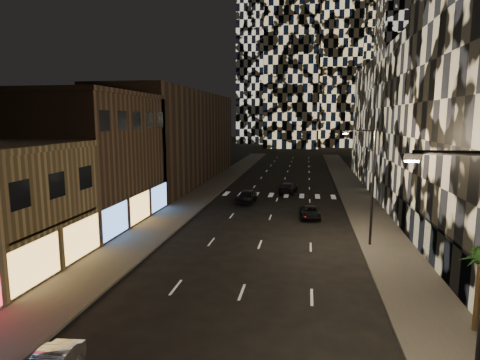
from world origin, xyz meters
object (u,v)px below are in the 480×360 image
(car_dark_midlane, at_px, (247,197))
(car_dark_rightlane, at_px, (310,212))
(streetlight_far, at_px, (370,179))
(car_dark_oncoming, at_px, (288,188))
(streetlight_near, at_px, (477,284))

(car_dark_midlane, relative_size, car_dark_rightlane, 1.09)
(streetlight_far, bearing_deg, car_dark_rightlane, 117.63)
(car_dark_rightlane, bearing_deg, car_dark_oncoming, 98.13)
(streetlight_far, distance_m, car_dark_midlane, 19.17)
(streetlight_far, relative_size, car_dark_oncoming, 1.85)
(car_dark_midlane, height_order, car_dark_rightlane, car_dark_midlane)
(car_dark_rightlane, bearing_deg, streetlight_far, -66.29)
(streetlight_near, distance_m, car_dark_rightlane, 29.05)
(streetlight_near, distance_m, car_dark_midlane, 36.67)
(car_dark_oncoming, distance_m, car_dark_rightlane, 13.79)
(streetlight_near, relative_size, car_dark_rightlane, 2.12)
(car_dark_midlane, bearing_deg, streetlight_far, -45.94)
(car_dark_oncoming, bearing_deg, car_dark_rightlane, 109.84)
(streetlight_near, xyz_separation_m, car_dark_rightlane, (-4.35, 28.32, -4.76))
(streetlight_far, xyz_separation_m, car_dark_rightlane, (-4.35, 8.32, -4.76))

